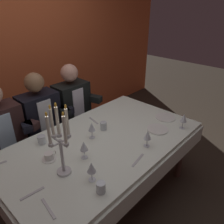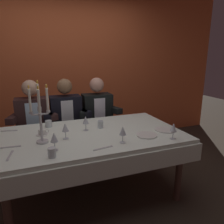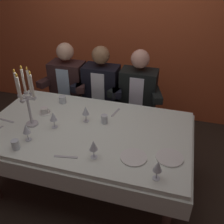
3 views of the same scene
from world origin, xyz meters
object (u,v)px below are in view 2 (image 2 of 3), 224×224
water_tumbler_1 (52,153)px  dining_table (92,143)px  wine_glass_0 (54,138)px  coffee_cup_0 (42,132)px  candelabra (40,114)px  water_tumbler_0 (100,124)px  wine_glass_1 (174,128)px  wine_glass_2 (123,131)px  seated_diner_1 (66,114)px  wine_glass_4 (65,128)px  seated_diner_2 (97,111)px  seated_diner_0 (33,117)px  dinner_plate_0 (147,135)px  water_tumbler_2 (49,124)px  dinner_plate_1 (165,130)px  wine_glass_3 (86,120)px

water_tumbler_1 → dining_table: bearing=44.0°
wine_glass_0 → coffee_cup_0: 0.45m
dining_table → candelabra: 0.66m
candelabra → water_tumbler_0: candelabra is taller
dining_table → wine_glass_1: wine_glass_1 is taller
wine_glass_2 → seated_diner_1: seated_diner_1 is taller
wine_glass_2 → water_tumbler_0: 0.50m
coffee_cup_0 → wine_glass_4: bearing=-43.0°
candelabra → wine_glass_2: size_ratio=3.61×
wine_glass_4 → water_tumbler_0: (0.42, 0.20, -0.07)m
dining_table → seated_diner_2: (0.32, 0.89, 0.11)m
candelabra → seated_diner_0: size_ratio=0.48×
wine_glass_4 → dinner_plate_0: bearing=-14.7°
candelabra → seated_diner_0: 1.02m
wine_glass_0 → wine_glass_4: bearing=61.2°
seated_diner_1 → dinner_plate_0: bearing=-60.9°
water_tumbler_2 → seated_diner_1: (0.28, 0.51, -0.04)m
dinner_plate_0 → wine_glass_0: (-0.92, -0.03, 0.11)m
wine_glass_0 → dinner_plate_0: bearing=1.7°
water_tumbler_0 → seated_diner_2: seated_diner_2 is taller
candelabra → seated_diner_1: 1.08m
wine_glass_0 → water_tumbler_2: 0.69m
dinner_plate_1 → wine_glass_0: bearing=-175.1°
wine_glass_1 → dining_table: bearing=147.7°
wine_glass_3 → seated_diner_1: bearing=97.4°
water_tumbler_0 → water_tumbler_1: 0.81m
water_tumbler_1 → water_tumbler_0: bearing=43.8°
dinner_plate_1 → water_tumbler_0: water_tumbler_0 is taller
candelabra → water_tumbler_2: 0.53m
water_tumbler_1 → coffee_cup_0: (-0.05, 0.56, -0.01)m
dining_table → seated_diner_0: (-0.59, 0.89, 0.11)m
dinner_plate_1 → wine_glass_1: 0.27m
water_tumbler_0 → wine_glass_1: bearing=-45.1°
dinner_plate_0 → seated_diner_1: seated_diner_1 is taller
wine_glass_3 → water_tumbler_0: wine_glass_3 is taller
dinner_plate_1 → water_tumbler_1: 1.25m
water_tumbler_1 → coffee_cup_0: bearing=94.9°
candelabra → seated_diner_2: candelabra is taller
dinner_plate_0 → wine_glass_4: bearing=165.3°
wine_glass_1 → seated_diner_0: seated_diner_0 is taller
dining_table → water_tumbler_1: water_tumbler_1 is taller
candelabra → dinner_plate_1: bearing=-4.9°
wine_glass_4 → water_tumbler_0: size_ratio=1.94×
wine_glass_0 → wine_glass_2: same height
water_tumbler_0 → seated_diner_2: size_ratio=0.07×
coffee_cup_0 → dinner_plate_1: bearing=-14.5°
dining_table → seated_diner_1: seated_diner_1 is taller
water_tumbler_1 → seated_diner_2: bearing=59.8°
dining_table → seated_diner_0: seated_diner_0 is taller
seated_diner_2 → wine_glass_2: bearing=-95.3°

